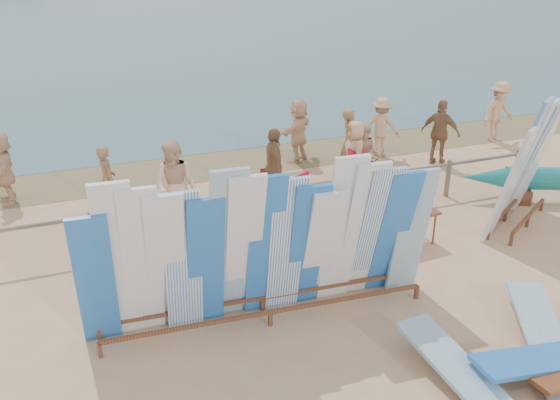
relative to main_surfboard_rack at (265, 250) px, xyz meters
name	(u,v)px	position (x,y,z in m)	size (l,w,h in m)	color
ground	(354,294)	(1.65, 0.13, -1.22)	(160.00, 160.00, 0.00)	tan
wet_sand_strip	(232,160)	(1.65, 7.33, -1.22)	(40.00, 2.60, 0.01)	olive
fence	(289,195)	(1.65, 3.13, -0.59)	(12.08, 0.08, 0.90)	#7C695D
main_surfboard_rack	(265,250)	(0.00, 0.00, 0.00)	(5.54, 1.04, 2.74)	brown
side_surfboard_rack	(525,167)	(6.12, 1.32, 0.06)	(2.47, 1.85, 2.88)	brown
vendor_table	(413,226)	(3.59, 1.39, -0.85)	(0.89, 0.66, 1.14)	brown
flat_board_b	(543,348)	(3.57, -2.20, -1.22)	(0.56, 2.70, 0.07)	#7DA8C8
flat_board_a	(471,397)	(1.92, -2.67, -1.22)	(0.56, 2.70, 0.07)	#7DA8C8
flat_board_d	(555,369)	(3.39, -2.63, -1.22)	(0.56, 2.70, 0.07)	blue
beach_chair_left	(271,194)	(1.66, 4.24, -1.00)	(0.60, 0.62, 0.77)	#AF122B
beach_chair_right	(309,198)	(2.36, 3.68, -1.00)	(0.68, 0.68, 0.77)	#AF122B
stroller	(362,176)	(3.91, 4.10, -0.82)	(0.56, 0.77, 1.02)	#AF122B
beachgoer_11	(3,167)	(-3.97, 6.49, -0.38)	(1.57, 0.51, 1.69)	beige
beachgoer_8	(364,154)	(4.21, 4.57, -0.46)	(0.74, 0.36, 1.53)	beige
beachgoer_5	(298,130)	(3.33, 6.68, -0.36)	(1.60, 0.52, 1.73)	beige
beachgoer_2	(176,186)	(-0.60, 3.73, -0.28)	(0.92, 0.44, 1.90)	beige
beachgoer_1	(107,180)	(-1.84, 5.07, -0.46)	(0.56, 0.31, 1.53)	#8C6042
beachgoer_6	(355,154)	(3.93, 4.54, -0.41)	(0.80, 0.38, 1.63)	tan
beachgoer_4	(274,166)	(1.73, 4.24, -0.34)	(1.03, 0.45, 1.77)	#8C6042
beachgoer_extra_0	(499,112)	(9.53, 6.14, -0.32)	(1.17, 0.48, 1.82)	tan
beachgoer_10	(440,133)	(6.74, 5.07, -0.34)	(1.03, 0.45, 1.76)	#8C6042
beachgoer_7	(349,142)	(4.17, 5.31, -0.37)	(0.62, 0.34, 1.70)	#8C6042
beachgoer_9	(381,127)	(5.67, 6.30, -0.40)	(1.06, 0.44, 1.64)	tan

